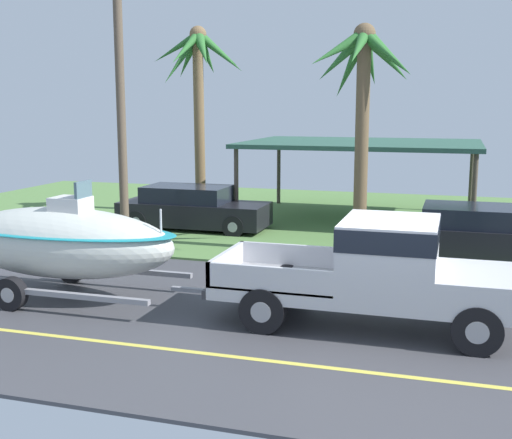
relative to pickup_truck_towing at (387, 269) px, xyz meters
The scene contains 9 objects.
ground 8.19m from the pickup_truck_towing, 90.21° to the left, with size 36.00×22.00×0.11m.
pickup_truck_towing is the anchor object (origin of this frame).
boat_on_trailer 6.49m from the pickup_truck_towing, behind, with size 6.04×2.32×2.40m.
parked_sedan_near 10.15m from the pickup_truck_towing, 131.79° to the left, with size 4.61×1.81×1.38m.
parked_sedan_far 6.13m from the pickup_truck_towing, 73.13° to the left, with size 4.60×1.95×1.38m.
carport_awning 11.17m from the pickup_truck_towing, 100.36° to the left, with size 7.65×5.67×2.66m.
palm_tree_near_left 13.55m from the pickup_truck_towing, 126.08° to the left, with size 3.38×3.43×6.55m.
palm_tree_mid 6.59m from the pickup_truck_towing, 102.85° to the left, with size 2.60×3.28×5.85m.
utility_pole 9.71m from the pickup_truck_towing, 147.73° to the left, with size 0.24×1.80×8.86m.
Camera 1 is at (1.10, -11.03, 3.88)m, focal length 46.31 mm.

